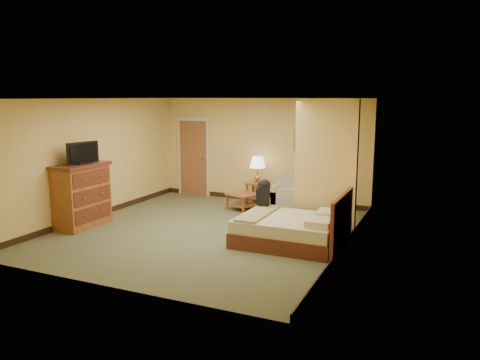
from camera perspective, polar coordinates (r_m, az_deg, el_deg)
The scene contains 17 objects.
floor at distance 9.38m, azimuth -4.17°, elevation -6.22°, with size 6.00×6.00×0.00m, color #525738.
ceiling at distance 9.00m, azimuth -4.39°, elevation 9.87°, with size 6.00×6.00×0.00m, color white.
back_wall at distance 11.81m, azimuth 2.66°, elevation 3.63°, with size 5.50×0.02×2.60m, color #E0BB5F.
left_wall at distance 10.68m, azimuth -17.39°, elevation 2.48°, with size 0.02×6.00×2.60m, color #E0BB5F.
right_wall at distance 8.18m, azimuth 12.94°, elevation 0.46°, with size 0.02×6.00×2.60m, color #E0BB5F.
partition at distance 9.20m, azimuth 10.41°, elevation 1.61°, with size 1.20×0.15×2.60m, color #E0BB5F.
door at distance 12.65m, azimuth -5.67°, elevation 2.80°, with size 0.94×0.16×2.10m.
baseboard at distance 12.00m, azimuth 2.59°, elevation -2.27°, with size 5.50×0.02×0.12m, color black.
loveseat at distance 11.19m, azimuth 7.44°, elevation -2.25°, with size 1.54×0.71×0.78m.
side_table at distance 11.62m, azimuth 2.14°, elevation -1.18°, with size 0.49×0.49×0.54m.
table_lamp at distance 11.51m, azimuth 2.16°, elevation 2.08°, with size 0.38×0.38×0.63m.
coffee_table at distance 10.99m, azimuth 0.36°, elevation -2.22°, with size 0.79×0.79×0.40m.
wall_picture at distance 11.37m, azimuth 8.19°, elevation 4.80°, with size 0.68×0.04×0.53m.
dresser at distance 10.07m, azimuth -18.76°, elevation -1.75°, with size 0.64×1.22×1.31m.
tv at distance 9.87m, azimuth -18.61°, elevation 3.07°, with size 0.24×0.73×0.45m.
bed at distance 8.53m, azimuth 6.41°, elevation -6.02°, with size 1.89×1.54×0.99m.
backpack at distance 9.22m, azimuth 2.96°, elevation -1.52°, with size 0.29×0.36×0.55m.
Camera 1 is at (4.29, -7.92, 2.64)m, focal length 35.00 mm.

